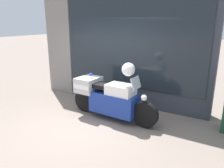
# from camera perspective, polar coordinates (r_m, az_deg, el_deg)

# --- Properties ---
(ground_plane) EXTENTS (60.00, 60.00, 0.00)m
(ground_plane) POSITION_cam_1_polar(r_m,az_deg,el_deg) (5.37, -8.65, -10.54)
(ground_plane) COLOR gray
(shop_building) EXTENTS (5.34, 0.55, 3.81)m
(shop_building) POSITION_cam_1_polar(r_m,az_deg,el_deg) (6.70, -1.28, 11.96)
(shop_building) COLOR #333842
(shop_building) RESTS_ON ground
(window_display) EXTENTS (3.91, 0.30, 2.12)m
(window_display) POSITION_cam_1_polar(r_m,az_deg,el_deg) (6.59, 5.13, -0.65)
(window_display) COLOR slate
(window_display) RESTS_ON ground
(paramedic_motorcycle) EXTENTS (2.40, 0.65, 1.17)m
(paramedic_motorcycle) POSITION_cam_1_polar(r_m,az_deg,el_deg) (5.50, -0.91, -3.41)
(paramedic_motorcycle) COLOR black
(paramedic_motorcycle) RESTS_ON ground
(white_helmet) EXTENTS (0.31, 0.31, 0.31)m
(white_helmet) POSITION_cam_1_polar(r_m,az_deg,el_deg) (5.02, 4.31, 3.82)
(white_helmet) COLOR white
(white_helmet) RESTS_ON paramedic_motorcycle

